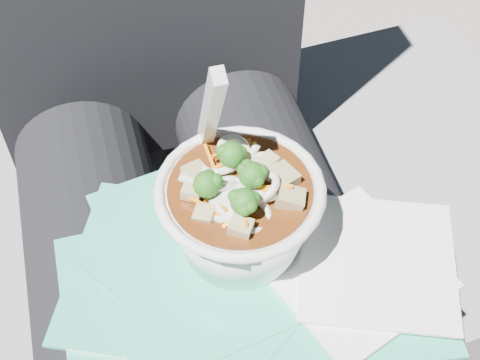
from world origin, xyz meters
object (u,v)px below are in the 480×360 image
object	(u,v)px
person_body	(184,207)
udon_bowl	(239,208)
stone_ledge	(190,311)
plastic_bag	(226,284)
lap	(207,298)

from	to	relation	value
person_body	udon_bowl	bearing A→B (deg)	-72.05
stone_ledge	udon_bowl	distance (m)	0.46
stone_ledge	plastic_bag	size ratio (longest dim) A/B	2.85
person_body	plastic_bag	size ratio (longest dim) A/B	2.80
lap	udon_bowl	world-z (taller)	udon_bowl
lap	person_body	world-z (taller)	person_body
plastic_bag	udon_bowl	bearing A→B (deg)	57.21
person_body	udon_bowl	xyz separation A→B (m)	(0.03, -0.10, 0.11)
stone_ledge	udon_bowl	xyz separation A→B (m)	(0.03, -0.15, 0.43)
plastic_bag	udon_bowl	size ratio (longest dim) A/B	1.83
person_body	plastic_bag	bearing A→B (deg)	-85.36
stone_ledge	person_body	size ratio (longest dim) A/B	1.02
stone_ledge	person_body	world-z (taller)	person_body
person_body	stone_ledge	bearing A→B (deg)	90.00
stone_ledge	udon_bowl	size ratio (longest dim) A/B	5.23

